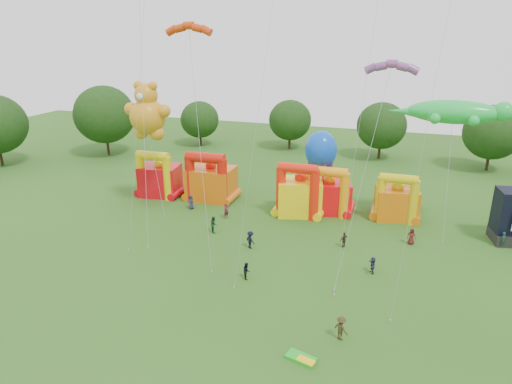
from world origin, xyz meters
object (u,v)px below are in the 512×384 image
(teddy_bear_kite, at_px, (151,138))
(spectator_4, at_px, (344,240))
(gecko_kite, at_px, (452,130))
(bouncy_castle_0, at_px, (159,178))
(bouncy_castle_2, at_px, (299,194))
(spectator_0, at_px, (191,202))
(octopus_kite, at_px, (318,164))

(teddy_bear_kite, height_order, spectator_4, teddy_bear_kite)
(gecko_kite, height_order, spectator_4, gecko_kite)
(bouncy_castle_0, distance_m, bouncy_castle_2, 19.14)
(bouncy_castle_2, distance_m, spectator_4, 9.72)
(bouncy_castle_0, height_order, gecko_kite, gecko_kite)
(teddy_bear_kite, bearing_deg, bouncy_castle_2, 12.07)
(gecko_kite, bearing_deg, teddy_bear_kite, -171.93)
(teddy_bear_kite, distance_m, spectator_4, 25.09)
(spectator_0, xyz_separation_m, spectator_4, (19.34, -4.66, -0.10))
(gecko_kite, height_order, spectator_0, gecko_kite)
(bouncy_castle_2, relative_size, spectator_4, 4.03)
(bouncy_castle_0, height_order, spectator_4, bouncy_castle_0)
(bouncy_castle_0, distance_m, gecko_kite, 35.87)
(teddy_bear_kite, relative_size, spectator_4, 9.38)
(spectator_4, bearing_deg, gecko_kite, 169.81)
(bouncy_castle_0, relative_size, bouncy_castle_2, 0.95)
(bouncy_castle_2, height_order, octopus_kite, octopus_kite)
(teddy_bear_kite, bearing_deg, spectator_0, 15.59)
(bouncy_castle_2, distance_m, teddy_bear_kite, 18.67)
(bouncy_castle_2, bearing_deg, spectator_0, -169.07)
(teddy_bear_kite, bearing_deg, bouncy_castle_0, 114.11)
(bouncy_castle_0, bearing_deg, spectator_4, -17.22)
(bouncy_castle_2, relative_size, teddy_bear_kite, 0.43)
(bouncy_castle_0, xyz_separation_m, octopus_kite, (20.49, 3.01, 2.98))
(teddy_bear_kite, distance_m, spectator_0, 9.06)
(bouncy_castle_2, bearing_deg, spectator_4, -48.53)
(bouncy_castle_0, height_order, teddy_bear_kite, teddy_bear_kite)
(spectator_4, bearing_deg, octopus_kite, -116.78)
(bouncy_castle_2, height_order, spectator_4, bouncy_castle_2)
(bouncy_castle_2, relative_size, octopus_kite, 0.70)
(bouncy_castle_2, distance_m, gecko_kite, 17.88)
(spectator_4, bearing_deg, teddy_bear_kite, -59.80)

